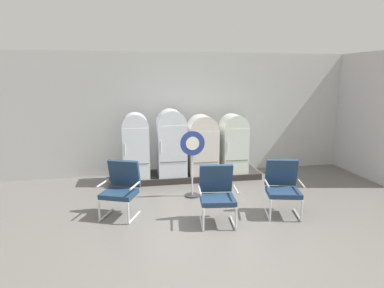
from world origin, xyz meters
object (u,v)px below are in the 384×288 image
armchair_center (217,192)px  refrigerator_3 (234,142)px  refrigerator_2 (202,143)px  refrigerator_0 (136,143)px  armchair_right (283,185)px  sign_stand (192,163)px  refrigerator_1 (171,141)px  armchair_left (121,186)px

armchair_center → refrigerator_3: bearing=66.6°
refrigerator_3 → refrigerator_2: bearing=178.2°
refrigerator_0 → armchair_center: size_ratio=1.50×
armchair_right → refrigerator_0: bearing=137.9°
armchair_center → sign_stand: bearing=98.1°
sign_stand → refrigerator_1: bearing=103.7°
refrigerator_1 → refrigerator_3: 1.61m
refrigerator_0 → refrigerator_1: (0.88, 0.02, 0.03)m
refrigerator_2 → sign_stand: refrigerator_2 is taller
refrigerator_1 → armchair_center: (0.50, -2.60, -0.45)m
armchair_left → armchair_right: size_ratio=1.00×
refrigerator_0 → refrigerator_3: refrigerator_0 is taller
refrigerator_1 → refrigerator_2: refrigerator_1 is taller
refrigerator_0 → refrigerator_2: (1.67, 0.01, -0.05)m
refrigerator_1 → refrigerator_2: bearing=-1.0°
sign_stand → armchair_center: bearing=-81.9°
refrigerator_1 → armchair_left: size_ratio=1.57×
refrigerator_3 → refrigerator_1: bearing=178.6°
refrigerator_2 → refrigerator_3: 0.82m
refrigerator_0 → armchair_left: size_ratio=1.50×
refrigerator_3 → armchair_right: 2.46m
refrigerator_0 → armchair_left: refrigerator_0 is taller
refrigerator_0 → armchair_center: refrigerator_0 is taller
refrigerator_2 → armchair_right: bearing=-67.2°
armchair_center → refrigerator_2: bearing=83.5°
refrigerator_1 → sign_stand: bearing=-76.3°
refrigerator_2 → armchair_right: (1.03, -2.45, -0.36)m
refrigerator_2 → armchair_center: 2.63m
refrigerator_3 → refrigerator_0: bearing=179.6°
refrigerator_2 → sign_stand: size_ratio=1.02×
refrigerator_0 → refrigerator_1: refrigerator_1 is taller
refrigerator_2 → refrigerator_3: refrigerator_3 is taller
refrigerator_3 → armchair_left: size_ratio=1.43×
refrigerator_0 → armchair_right: 3.67m
armchair_left → sign_stand: 1.69m
refrigerator_1 → sign_stand: refrigerator_1 is taller
refrigerator_0 → armchair_right: size_ratio=1.50×
refrigerator_3 → sign_stand: 1.78m
armchair_left → sign_stand: size_ratio=0.72×
refrigerator_1 → refrigerator_2: 0.80m
refrigerator_3 → armchair_center: size_ratio=1.43×
armchair_left → armchair_right: (3.02, -0.49, 0.00)m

